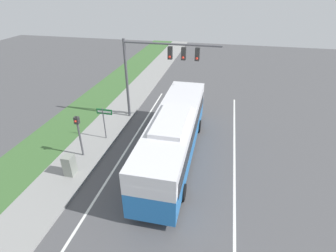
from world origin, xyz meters
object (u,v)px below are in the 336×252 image
object	(u,v)px
utility_cabinet	(69,165)
street_sign	(104,118)
pedestrian_signal	(79,130)
signal_gantry	(157,63)
bus	(174,133)

from	to	relation	value
utility_cabinet	street_sign	bearing A→B (deg)	84.51
pedestrian_signal	utility_cabinet	xyz separation A→B (m)	(0.24, -1.89, -1.24)
signal_gantry	pedestrian_signal	xyz separation A→B (m)	(-3.55, -6.03, -2.77)
signal_gantry	utility_cabinet	world-z (taller)	signal_gantry
bus	pedestrian_signal	size ratio (longest dim) A/B	4.00
pedestrian_signal	signal_gantry	bearing A→B (deg)	59.49
signal_gantry	utility_cabinet	xyz separation A→B (m)	(-3.31, -7.93, -4.00)
bus	street_sign	world-z (taller)	bus
street_sign	utility_cabinet	world-z (taller)	street_sign
bus	utility_cabinet	distance (m)	6.48
pedestrian_signal	street_sign	distance (m)	2.40
pedestrian_signal	utility_cabinet	world-z (taller)	pedestrian_signal
street_sign	utility_cabinet	bearing A→B (deg)	-95.49
pedestrian_signal	street_sign	bearing A→B (deg)	74.33
pedestrian_signal	street_sign	xyz separation A→B (m)	(0.64, 2.29, -0.27)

